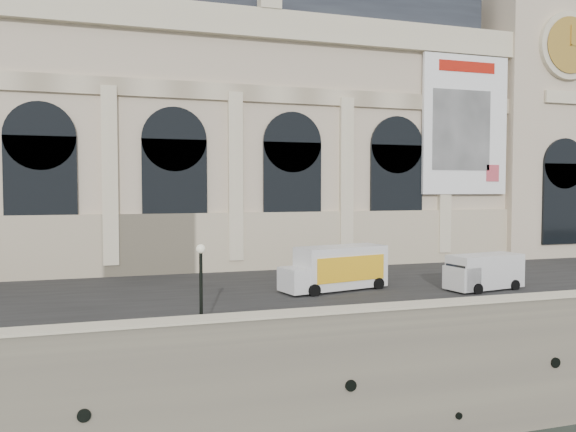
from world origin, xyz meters
name	(u,v)px	position (x,y,z in m)	size (l,w,h in m)	color
quay	(201,283)	(0.00, 35.00, 3.00)	(160.00, 70.00, 6.00)	gray
street	(245,288)	(0.00, 14.00, 6.03)	(160.00, 24.00, 0.06)	#2D2D2D
parapet	(307,323)	(0.00, 0.60, 6.62)	(160.00, 1.40, 1.21)	gray
museum	(143,118)	(-5.98, 30.86, 19.72)	(69.00, 18.70, 29.10)	beige
clock_pavilion	(517,94)	(34.00, 27.93, 23.42)	(13.00, 14.72, 36.70)	beige
van_c	(481,272)	(15.33, 8.30, 7.27)	(5.84, 2.99, 2.48)	silver
box_truck	(336,268)	(5.78, 11.24, 7.53)	(7.90, 4.01, 3.05)	silver
lamp_right	(201,290)	(-4.76, 2.40, 8.16)	(0.44, 0.44, 4.35)	black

